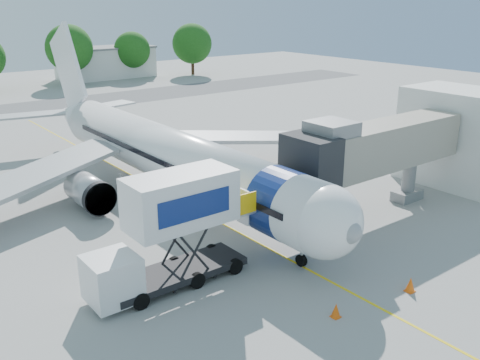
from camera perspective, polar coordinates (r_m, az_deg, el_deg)
ground at (r=35.00m, az=-4.36°, el=-3.37°), size 160.00×160.00×0.00m
guidance_line at (r=35.00m, az=-4.36°, el=-3.36°), size 0.15×70.00×0.01m
taxiway_strip at (r=72.59m, az=-23.25°, el=6.81°), size 120.00×10.00×0.01m
aircraft at (r=37.38m, az=-7.99°, el=2.73°), size 34.17×37.73×11.35m
jet_bridge at (r=33.86m, az=13.60°, el=3.15°), size 13.90×3.20×6.60m
terminal_stub at (r=42.59m, az=22.48°, el=4.22°), size 5.00×8.00×7.00m
catering_hiloader at (r=25.41m, az=-7.51°, el=-5.55°), size 8.50×2.44×5.50m
ground_tug at (r=22.28m, az=23.33°, el=-16.81°), size 3.65×1.97×1.44m
safety_cone_a at (r=24.23m, az=10.19°, el=-13.54°), size 0.42×0.42×0.67m
safety_cone_b at (r=26.92m, az=17.71°, el=-10.60°), size 0.46×0.46×0.74m
outbuilding_right at (r=98.17m, az=-14.09°, el=12.08°), size 16.40×7.40×5.30m
tree_e at (r=91.34m, az=-17.75°, el=13.24°), size 7.42×7.42×9.46m
tree_f at (r=96.95m, az=-11.44°, el=13.45°), size 6.19×6.19×7.89m
tree_g at (r=99.74m, az=-5.13°, el=14.29°), size 7.11×7.11×9.07m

